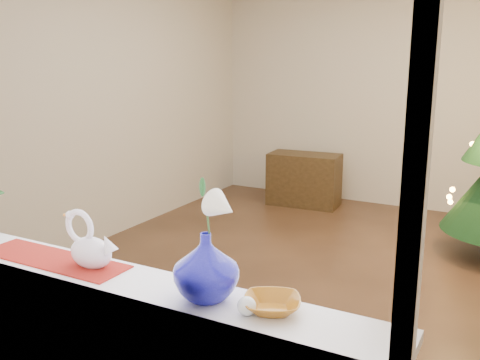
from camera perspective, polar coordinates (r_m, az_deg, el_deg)
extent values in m
plane|color=#322014|center=(4.43, 8.97, -10.45)|extent=(5.00, 5.00, 0.00)
cube|color=beige|center=(6.50, 16.97, 8.91)|extent=(4.50, 0.10, 2.70)
cube|color=beige|center=(1.93, -15.44, 0.47)|extent=(4.50, 0.10, 2.70)
cube|color=beige|center=(5.27, -14.40, 8.23)|extent=(0.10, 5.00, 2.70)
cube|color=white|center=(2.16, -12.29, -10.58)|extent=(2.20, 0.26, 0.04)
cube|color=maroon|center=(2.40, -19.28, -7.97)|extent=(0.70, 0.20, 0.01)
imported|color=#0C0B75|center=(1.88, -3.65, -8.66)|extent=(0.27, 0.27, 0.28)
sphere|color=white|center=(1.81, 0.71, -13.30)|extent=(0.08, 0.08, 0.06)
imported|color=#965912|center=(1.84, 3.44, -13.20)|extent=(0.22, 0.22, 0.04)
cube|color=black|center=(6.47, 6.85, 0.06)|extent=(0.86, 0.48, 0.63)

